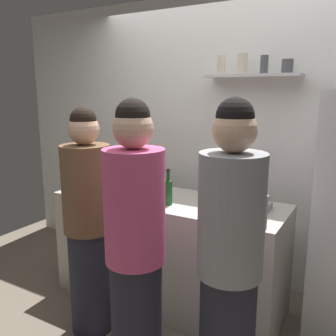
{
  "coord_description": "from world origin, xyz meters",
  "views": [
    {
      "loc": [
        1.25,
        -1.93,
        1.74
      ],
      "look_at": [
        -0.16,
        0.52,
        1.15
      ],
      "focal_mm": 38.89,
      "sensor_mm": 36.0,
      "label": 1
    }
  ],
  "objects_px": {
    "wine_bottle_green_glass": "(168,191)",
    "person_brown_jacket": "(88,225)",
    "utensil_holder": "(141,195)",
    "water_bottle_plastic": "(73,179)",
    "baking_pan": "(245,206)",
    "person_grey_hoodie": "(229,266)",
    "wine_bottle_dark_glass": "(131,172)",
    "wine_bottle_amber_glass": "(207,180)",
    "person_pink_top": "(135,253)",
    "wine_bottle_pale_glass": "(262,210)"
  },
  "relations": [
    {
      "from": "wine_bottle_dark_glass",
      "to": "wine_bottle_green_glass",
      "type": "bearing_deg",
      "value": -30.88
    },
    {
      "from": "person_pink_top",
      "to": "wine_bottle_amber_glass",
      "type": "bearing_deg",
      "value": 122.98
    },
    {
      "from": "utensil_holder",
      "to": "wine_bottle_pale_glass",
      "type": "height_order",
      "value": "wine_bottle_pale_glass"
    },
    {
      "from": "person_pink_top",
      "to": "baking_pan",
      "type": "bearing_deg",
      "value": 100.03
    },
    {
      "from": "utensil_holder",
      "to": "wine_bottle_dark_glass",
      "type": "relative_size",
      "value": 0.7
    },
    {
      "from": "wine_bottle_green_glass",
      "to": "utensil_holder",
      "type": "bearing_deg",
      "value": -167.85
    },
    {
      "from": "wine_bottle_pale_glass",
      "to": "wine_bottle_green_glass",
      "type": "relative_size",
      "value": 1.1
    },
    {
      "from": "wine_bottle_green_glass",
      "to": "person_brown_jacket",
      "type": "distance_m",
      "value": 0.63
    },
    {
      "from": "person_brown_jacket",
      "to": "person_pink_top",
      "type": "xyz_separation_m",
      "value": [
        0.6,
        -0.27,
        0.04
      ]
    },
    {
      "from": "baking_pan",
      "to": "person_brown_jacket",
      "type": "xyz_separation_m",
      "value": [
        -0.93,
        -0.66,
        -0.11
      ]
    },
    {
      "from": "baking_pan",
      "to": "person_pink_top",
      "type": "bearing_deg",
      "value": -109.69
    },
    {
      "from": "baking_pan",
      "to": "water_bottle_plastic",
      "type": "bearing_deg",
      "value": -171.91
    },
    {
      "from": "wine_bottle_dark_glass",
      "to": "wine_bottle_amber_glass",
      "type": "bearing_deg",
      "value": 2.45
    },
    {
      "from": "water_bottle_plastic",
      "to": "wine_bottle_amber_glass",
      "type": "bearing_deg",
      "value": 20.51
    },
    {
      "from": "wine_bottle_dark_glass",
      "to": "wine_bottle_amber_glass",
      "type": "xyz_separation_m",
      "value": [
        0.75,
        0.03,
        0.01
      ]
    },
    {
      "from": "person_grey_hoodie",
      "to": "baking_pan",
      "type": "bearing_deg",
      "value": 84.68
    },
    {
      "from": "person_grey_hoodie",
      "to": "utensil_holder",
      "type": "bearing_deg",
      "value": 130.4
    },
    {
      "from": "utensil_holder",
      "to": "water_bottle_plastic",
      "type": "distance_m",
      "value": 0.73
    },
    {
      "from": "wine_bottle_pale_glass",
      "to": "person_grey_hoodie",
      "type": "height_order",
      "value": "person_grey_hoodie"
    },
    {
      "from": "utensil_holder",
      "to": "water_bottle_plastic",
      "type": "height_order",
      "value": "utensil_holder"
    },
    {
      "from": "baking_pan",
      "to": "wine_bottle_dark_glass",
      "type": "xyz_separation_m",
      "value": [
        -1.14,
        0.17,
        0.09
      ]
    },
    {
      "from": "wine_bottle_dark_glass",
      "to": "water_bottle_plastic",
      "type": "bearing_deg",
      "value": -133.02
    },
    {
      "from": "utensil_holder",
      "to": "wine_bottle_dark_glass",
      "type": "distance_m",
      "value": 0.56
    },
    {
      "from": "wine_bottle_green_glass",
      "to": "person_grey_hoodie",
      "type": "xyz_separation_m",
      "value": [
        0.73,
        -0.63,
        -0.15
      ]
    },
    {
      "from": "baking_pan",
      "to": "wine_bottle_green_glass",
      "type": "xyz_separation_m",
      "value": [
        -0.54,
        -0.19,
        0.08
      ]
    },
    {
      "from": "person_brown_jacket",
      "to": "person_pink_top",
      "type": "relative_size",
      "value": 0.96
    },
    {
      "from": "utensil_holder",
      "to": "wine_bottle_pale_glass",
      "type": "relative_size",
      "value": 0.7
    },
    {
      "from": "wine_bottle_amber_glass",
      "to": "person_brown_jacket",
      "type": "distance_m",
      "value": 1.03
    },
    {
      "from": "utensil_holder",
      "to": "person_grey_hoodie",
      "type": "relative_size",
      "value": 0.13
    },
    {
      "from": "wine_bottle_amber_glass",
      "to": "person_brown_jacket",
      "type": "relative_size",
      "value": 0.19
    },
    {
      "from": "wine_bottle_pale_glass",
      "to": "baking_pan",
      "type": "bearing_deg",
      "value": 123.03
    },
    {
      "from": "utensil_holder",
      "to": "person_grey_hoodie",
      "type": "xyz_separation_m",
      "value": [
        0.95,
        -0.58,
        -0.1
      ]
    },
    {
      "from": "wine_bottle_pale_glass",
      "to": "person_grey_hoodie",
      "type": "xyz_separation_m",
      "value": [
        -0.02,
        -0.5,
        -0.16
      ]
    },
    {
      "from": "person_pink_top",
      "to": "water_bottle_plastic",
      "type": "bearing_deg",
      "value": 178.17
    },
    {
      "from": "water_bottle_plastic",
      "to": "person_grey_hoodie",
      "type": "distance_m",
      "value": 1.79
    },
    {
      "from": "wine_bottle_dark_glass",
      "to": "wine_bottle_green_glass",
      "type": "height_order",
      "value": "wine_bottle_dark_glass"
    },
    {
      "from": "wine_bottle_green_glass",
      "to": "wine_bottle_dark_glass",
      "type": "bearing_deg",
      "value": 149.12
    },
    {
      "from": "person_pink_top",
      "to": "person_brown_jacket",
      "type": "bearing_deg",
      "value": -174.59
    },
    {
      "from": "wine_bottle_green_glass",
      "to": "person_pink_top",
      "type": "xyz_separation_m",
      "value": [
        0.21,
        -0.74,
        -0.15
      ]
    },
    {
      "from": "wine_bottle_green_glass",
      "to": "person_brown_jacket",
      "type": "bearing_deg",
      "value": -129.23
    },
    {
      "from": "baking_pan",
      "to": "utensil_holder",
      "type": "height_order",
      "value": "utensil_holder"
    },
    {
      "from": "baking_pan",
      "to": "person_grey_hoodie",
      "type": "bearing_deg",
      "value": -77.23
    },
    {
      "from": "wine_bottle_dark_glass",
      "to": "wine_bottle_amber_glass",
      "type": "distance_m",
      "value": 0.75
    },
    {
      "from": "wine_bottle_amber_glass",
      "to": "water_bottle_plastic",
      "type": "relative_size",
      "value": 1.58
    },
    {
      "from": "wine_bottle_dark_glass",
      "to": "person_grey_hoodie",
      "type": "distance_m",
      "value": 1.66
    },
    {
      "from": "wine_bottle_dark_glass",
      "to": "wine_bottle_amber_glass",
      "type": "height_order",
      "value": "wine_bottle_amber_glass"
    },
    {
      "from": "wine_bottle_amber_glass",
      "to": "water_bottle_plastic",
      "type": "bearing_deg",
      "value": -159.49
    },
    {
      "from": "wine_bottle_amber_glass",
      "to": "person_pink_top",
      "type": "bearing_deg",
      "value": -86.75
    },
    {
      "from": "person_brown_jacket",
      "to": "water_bottle_plastic",
      "type": "bearing_deg",
      "value": 43.6
    },
    {
      "from": "person_pink_top",
      "to": "wine_bottle_pale_glass",
      "type": "bearing_deg",
      "value": 77.79
    }
  ]
}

